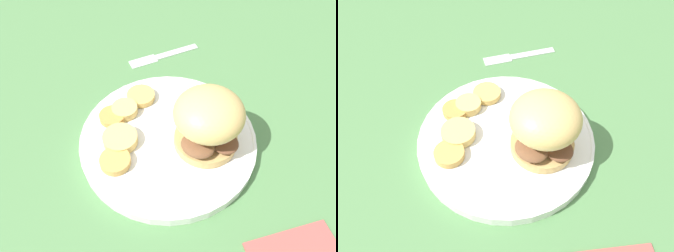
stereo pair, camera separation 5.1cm
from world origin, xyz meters
TOP-DOWN VIEW (x-y plane):
  - ground_plane at (0.00, 0.00)m, footprint 4.00×4.00m
  - dinner_plate at (0.00, 0.00)m, footprint 0.28×0.28m
  - sandwich at (-0.06, -0.01)m, footprint 0.11×0.11m
  - potato_round_0 at (0.10, 0.00)m, footprint 0.04×0.04m
  - potato_round_1 at (0.09, -0.02)m, footprint 0.04×0.04m
  - potato_round_2 at (0.07, 0.04)m, footprint 0.05×0.05m
  - potato_round_3 at (0.07, -0.06)m, footprint 0.05×0.05m
  - potato_round_4 at (0.05, 0.08)m, footprint 0.05×0.05m
  - fork at (0.09, -0.21)m, footprint 0.12×0.12m

SIDE VIEW (x-z plane):
  - ground_plane at x=0.00m, z-range 0.00..0.00m
  - fork at x=0.09m, z-range 0.00..0.00m
  - dinner_plate at x=0.00m, z-range 0.00..0.02m
  - potato_round_3 at x=0.07m, z-range 0.02..0.03m
  - potato_round_0 at x=0.10m, z-range 0.02..0.03m
  - potato_round_4 at x=0.05m, z-range 0.02..0.03m
  - potato_round_1 at x=0.09m, z-range 0.02..0.03m
  - potato_round_2 at x=0.07m, z-range 0.02..0.04m
  - sandwich at x=-0.06m, z-range 0.02..0.12m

